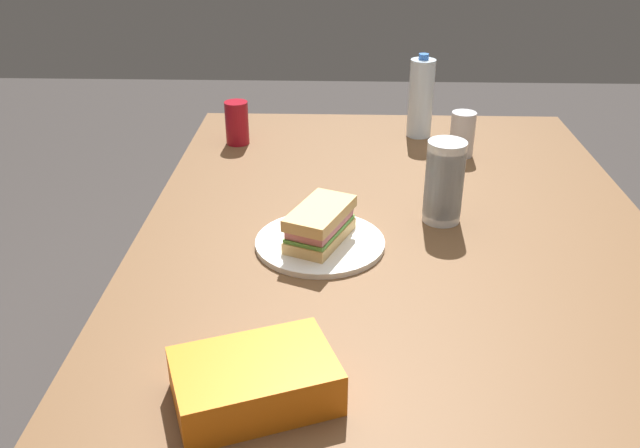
{
  "coord_description": "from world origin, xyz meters",
  "views": [
    {
      "loc": [
        1.26,
        -0.13,
        1.46
      ],
      "look_at": [
        0.04,
        -0.17,
        0.82
      ],
      "focal_mm": 37.7,
      "sensor_mm": 36.0,
      "label": 1
    }
  ],
  "objects_px": {
    "chip_bag": "(255,381)",
    "water_bottle_tall": "(421,98)",
    "paper_plate": "(320,243)",
    "soda_can_red": "(237,123)",
    "plastic_cup_stack": "(444,182)",
    "soda_can_silver": "(462,134)",
    "dining_table": "(397,270)",
    "sandwich": "(320,224)"
  },
  "relations": [
    {
      "from": "water_bottle_tall",
      "to": "sandwich",
      "type": "bearing_deg",
      "value": -21.59
    },
    {
      "from": "soda_can_silver",
      "to": "water_bottle_tall",
      "type": "bearing_deg",
      "value": -147.21
    },
    {
      "from": "paper_plate",
      "to": "sandwich",
      "type": "distance_m",
      "value": 0.05
    },
    {
      "from": "paper_plate",
      "to": "chip_bag",
      "type": "height_order",
      "value": "chip_bag"
    },
    {
      "from": "water_bottle_tall",
      "to": "soda_can_silver",
      "type": "bearing_deg",
      "value": 32.79
    },
    {
      "from": "sandwich",
      "to": "water_bottle_tall",
      "type": "relative_size",
      "value": 0.85
    },
    {
      "from": "dining_table",
      "to": "plastic_cup_stack",
      "type": "height_order",
      "value": "plastic_cup_stack"
    },
    {
      "from": "chip_bag",
      "to": "plastic_cup_stack",
      "type": "distance_m",
      "value": 0.69
    },
    {
      "from": "dining_table",
      "to": "chip_bag",
      "type": "xyz_separation_m",
      "value": [
        0.51,
        -0.25,
        0.12
      ]
    },
    {
      "from": "chip_bag",
      "to": "plastic_cup_stack",
      "type": "bearing_deg",
      "value": -141.18
    },
    {
      "from": "paper_plate",
      "to": "soda_can_red",
      "type": "bearing_deg",
      "value": -156.65
    },
    {
      "from": "chip_bag",
      "to": "water_bottle_tall",
      "type": "distance_m",
      "value": 1.19
    },
    {
      "from": "plastic_cup_stack",
      "to": "water_bottle_tall",
      "type": "bearing_deg",
      "value": 179.71
    },
    {
      "from": "soda_can_red",
      "to": "chip_bag",
      "type": "relative_size",
      "value": 0.53
    },
    {
      "from": "paper_plate",
      "to": "soda_can_red",
      "type": "xyz_separation_m",
      "value": [
        -0.59,
        -0.25,
        0.06
      ]
    },
    {
      "from": "sandwich",
      "to": "soda_can_red",
      "type": "distance_m",
      "value": 0.65
    },
    {
      "from": "chip_bag",
      "to": "soda_can_red",
      "type": "bearing_deg",
      "value": -101.44
    },
    {
      "from": "paper_plate",
      "to": "water_bottle_tall",
      "type": "height_order",
      "value": "water_bottle_tall"
    },
    {
      "from": "plastic_cup_stack",
      "to": "sandwich",
      "type": "bearing_deg",
      "value": -64.03
    },
    {
      "from": "soda_can_silver",
      "to": "sandwich",
      "type": "bearing_deg",
      "value": -35.18
    },
    {
      "from": "dining_table",
      "to": "soda_can_red",
      "type": "relative_size",
      "value": 13.42
    },
    {
      "from": "dining_table",
      "to": "water_bottle_tall",
      "type": "distance_m",
      "value": 0.67
    },
    {
      "from": "sandwich",
      "to": "soda_can_silver",
      "type": "distance_m",
      "value": 0.64
    },
    {
      "from": "soda_can_silver",
      "to": "chip_bag",
      "type": "bearing_deg",
      "value": -24.45
    },
    {
      "from": "dining_table",
      "to": "soda_can_red",
      "type": "height_order",
      "value": "soda_can_red"
    },
    {
      "from": "sandwich",
      "to": "plastic_cup_stack",
      "type": "bearing_deg",
      "value": 115.97
    },
    {
      "from": "paper_plate",
      "to": "plastic_cup_stack",
      "type": "distance_m",
      "value": 0.31
    },
    {
      "from": "water_bottle_tall",
      "to": "chip_bag",
      "type": "bearing_deg",
      "value": -16.95
    },
    {
      "from": "soda_can_red",
      "to": "dining_table",
      "type": "bearing_deg",
      "value": 37.62
    },
    {
      "from": "soda_can_red",
      "to": "plastic_cup_stack",
      "type": "xyz_separation_m",
      "value": [
        0.47,
        0.52,
        0.03
      ]
    },
    {
      "from": "plastic_cup_stack",
      "to": "chip_bag",
      "type": "bearing_deg",
      "value": -30.26
    },
    {
      "from": "plastic_cup_stack",
      "to": "soda_can_silver",
      "type": "relative_size",
      "value": 1.52
    },
    {
      "from": "water_bottle_tall",
      "to": "soda_can_silver",
      "type": "relative_size",
      "value": 1.97
    },
    {
      "from": "paper_plate",
      "to": "chip_bag",
      "type": "distance_m",
      "value": 0.47
    },
    {
      "from": "paper_plate",
      "to": "plastic_cup_stack",
      "type": "relative_size",
      "value": 1.45
    },
    {
      "from": "dining_table",
      "to": "soda_can_silver",
      "type": "distance_m",
      "value": 0.54
    },
    {
      "from": "paper_plate",
      "to": "water_bottle_tall",
      "type": "distance_m",
      "value": 0.73
    },
    {
      "from": "chip_bag",
      "to": "soda_can_silver",
      "type": "bearing_deg",
      "value": -135.37
    },
    {
      "from": "paper_plate",
      "to": "soda_can_red",
      "type": "distance_m",
      "value": 0.65
    },
    {
      "from": "paper_plate",
      "to": "water_bottle_tall",
      "type": "relative_size",
      "value": 1.12
    },
    {
      "from": "chip_bag",
      "to": "water_bottle_tall",
      "type": "height_order",
      "value": "water_bottle_tall"
    },
    {
      "from": "soda_can_red",
      "to": "soda_can_silver",
      "type": "bearing_deg",
      "value": 83.34
    }
  ]
}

